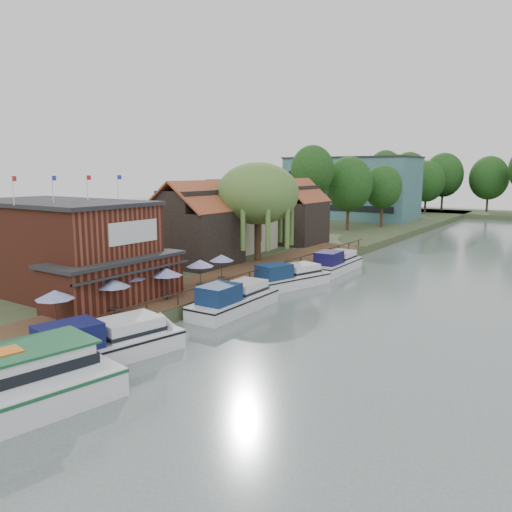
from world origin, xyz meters
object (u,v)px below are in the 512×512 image
Objects in this scene: cruiser_1 at (234,296)px; swan at (40,382)px; cottage_b at (229,215)px; umbrella_0 at (56,309)px; pub at (74,249)px; hotel_block at (351,188)px; cottage_c at (294,211)px; umbrella_4 at (200,274)px; cruiser_0 at (104,339)px; cruiser_3 at (336,260)px; umbrella_5 at (222,268)px; cruiser_2 at (289,275)px; willow at (258,212)px; cottage_a at (194,223)px; umbrella_1 at (113,296)px; umbrella_3 at (167,284)px; umbrella_2 at (131,288)px.

swan is (-0.07, -16.12, -0.98)m from cruiser_1.
cottage_b reaches higher than umbrella_0.
umbrella_0 reaches higher than swan.
hotel_block is at bearing 96.43° from pub.
cottage_c is 28.27m from umbrella_4.
umbrella_4 is 13.42m from cruiser_0.
cruiser_0 is at bearing -91.39° from cruiser_3.
swan is (4.33, -4.02, -2.07)m from umbrella_0.
cruiser_2 is at bearing 58.39° from umbrella_5.
umbrella_5 is 0.23× the size of cruiser_0.
willow is 16.52m from cruiser_1.
hotel_block is 10.69× the size of umbrella_0.
umbrella_1 is at bearing -65.70° from cottage_a.
cruiser_1 is (11.70, -9.00, -4.05)m from cottage_a.
umbrella_3 is (11.04, -22.38, -2.96)m from cottage_b.
umbrella_4 is 17.40m from swan.
umbrella_4 is at bearing -59.43° from cottage_b.
swan is at bearing -67.38° from cottage_b.
umbrella_3 is (7.04, 2.62, -2.36)m from pub.
umbrella_2 is (13.86, -70.75, -4.86)m from hotel_block.
umbrella_0 is 0.25× the size of cruiser_2.
cruiser_0 is (18.59, -77.11, -5.88)m from hotel_block.
cottage_a is 22.53m from umbrella_0.
umbrella_4 is at bearing 102.83° from swan.
cottage_b is 4.04× the size of umbrella_1.
cruiser_3 is at bearing 104.18° from cruiser_2.
swan is at bearing -78.68° from umbrella_5.
hotel_block is 58.90m from cruiser_2.
umbrella_5 reaches higher than cruiser_2.
hotel_block is 10.69× the size of umbrella_4.
cottage_b is at bearing 111.58° from umbrella_1.
cottage_a is at bearing 141.13° from cruiser_1.
cruiser_3 is at bearing 75.09° from umbrella_5.
umbrella_4 is at bearing 87.80° from umbrella_0.
willow is 1.06× the size of cruiser_1.
cruiser_3 is (3.77, 17.63, -1.11)m from umbrella_4.
cottage_b is at bearing 126.42° from cruiser_1.
umbrella_3 is at bearing 85.20° from umbrella_0.
willow is (11.50, -51.00, -0.94)m from hotel_block.
umbrella_4 reaches higher than swan.
umbrella_3 is 1.00× the size of umbrella_5.
pub is 2.03× the size of cruiser_1.
cottage_c is (4.00, 9.00, 0.00)m from cottage_b.
cruiser_2 is at bearing 91.19° from swan.
cottage_b reaches higher than umbrella_3.
cottage_b is (4.00, -46.00, -1.90)m from hotel_block.
cottage_c is (1.00, 19.00, 0.00)m from cottage_a.
umbrella_2 is 0.23× the size of cruiser_0.
umbrella_5 is at bearing 92.48° from umbrella_4.
cottage_b is at bearing -113.96° from cottage_c.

